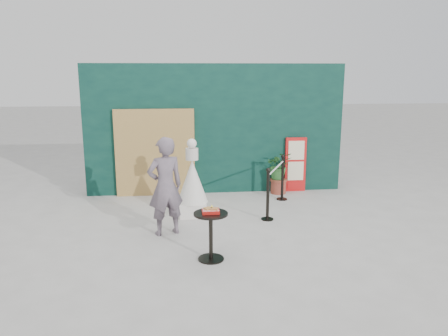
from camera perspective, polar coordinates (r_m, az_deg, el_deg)
ground at (r=7.57m, az=0.97°, el=-9.39°), size 60.00×60.00×0.00m
back_wall at (r=10.24m, az=-1.15°, el=5.10°), size 6.00×0.30×3.00m
bamboo_fence at (r=10.09m, az=-8.98°, el=1.96°), size 1.80×0.08×2.00m
woman at (r=7.66m, az=-7.68°, el=-2.39°), size 0.74×0.61×1.74m
menu_board at (r=10.53m, az=9.32°, el=0.45°), size 0.50×0.07×1.30m
statue at (r=8.64m, az=-4.15°, el=-2.19°), size 0.61×0.61×1.55m
cafe_table at (r=6.67m, az=-1.73°, el=-7.93°), size 0.52×0.52×0.75m
food_basket at (r=6.58m, az=-1.73°, el=-5.56°), size 0.26×0.19×0.11m
planter at (r=10.29m, az=7.17°, el=-0.17°), size 0.59×0.51×1.00m
stanchion_barrier at (r=9.13m, az=6.76°, el=-2.35°), size 0.84×1.54×1.03m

